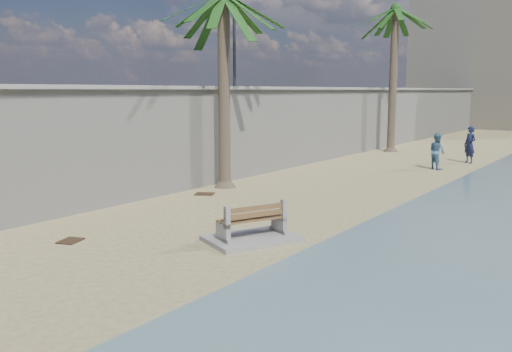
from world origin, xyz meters
The scene contains 10 objects.
ground_plane centered at (0.00, 0.00, 0.00)m, with size 140.00×140.00×0.00m, color tan.
seawall centered at (-5.20, 20.00, 1.75)m, with size 0.45×70.00×3.50m, color gray.
wall_cap centered at (-5.20, 20.00, 3.55)m, with size 0.80×70.00×0.12m, color gray.
bench_far centered at (0.63, 5.26, 0.37)m, with size 2.11×2.44×0.86m.
palm_back centered at (-3.88, 24.88, 7.74)m, with size 5.00×5.00×8.77m.
streetlight centered at (-5.10, 12.00, 6.64)m, with size 0.28×0.28×5.12m.
person_a centered at (1.08, 22.33, 1.02)m, with size 0.73×0.50×2.03m, color #161B3C.
person_b centered at (0.46, 19.35, 0.88)m, with size 0.85×0.66×1.77m, color #476D92.
debris_c centered at (-4.02, 8.93, 0.01)m, with size 0.62×0.49×0.03m, color #382616.
debris_d centered at (-2.76, 2.78, 0.01)m, with size 0.55×0.44×0.03m, color #382616.
Camera 1 is at (7.81, -4.57, 3.46)m, focal length 38.00 mm.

